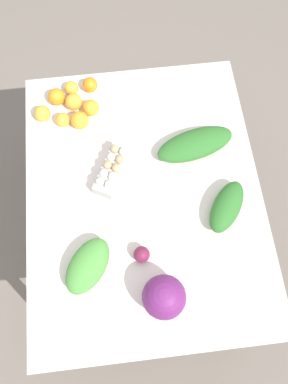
{
  "coord_description": "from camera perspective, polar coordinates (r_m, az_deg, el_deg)",
  "views": [
    {
      "loc": [
        0.58,
        -0.07,
        2.26
      ],
      "look_at": [
        0.0,
        0.0,
        0.73
      ],
      "focal_mm": 35.0,
      "sensor_mm": 36.0,
      "label": 1
    }
  ],
  "objects": [
    {
      "name": "orange_4",
      "position": [
        1.91,
        -8.21,
        15.88
      ],
      "size": [
        0.07,
        0.07,
        0.07
      ],
      "primitive_type": "sphere",
      "color": "orange",
      "rests_on": "dining_table"
    },
    {
      "name": "orange_0",
      "position": [
        1.86,
        -10.64,
        13.36
      ],
      "size": [
        0.08,
        0.08,
        0.08
      ],
      "primitive_type": "sphere",
      "color": "#F9A833",
      "rests_on": "dining_table"
    },
    {
      "name": "orange_6",
      "position": [
        1.8,
        -9.77,
        10.73
      ],
      "size": [
        0.08,
        0.08,
        0.08
      ],
      "primitive_type": "sphere",
      "color": "orange",
      "rests_on": "dining_table"
    },
    {
      "name": "cabbage_purple",
      "position": [
        1.48,
        3.08,
        -15.67
      ],
      "size": [
        0.17,
        0.17,
        0.17
      ],
      "primitive_type": "sphere",
      "color": "#6B2366",
      "rests_on": "dining_table"
    },
    {
      "name": "greens_bunch_beet_tops",
      "position": [
        1.73,
        7.79,
        7.22
      ],
      "size": [
        0.22,
        0.38,
        0.09
      ],
      "primitive_type": "ellipsoid",
      "rotation": [
        0.0,
        0.0,
        4.94
      ],
      "color": "#2D6B28",
      "rests_on": "dining_table"
    },
    {
      "name": "egg_carton",
      "position": [
        1.66,
        -4.84,
        3.48
      ],
      "size": [
        0.26,
        0.19,
        0.09
      ],
      "rotation": [
        0.0,
        0.0,
        2.67
      ],
      "color": "#B7B7B2",
      "rests_on": "dining_table"
    },
    {
      "name": "orange_5",
      "position": [
        1.86,
        -15.25,
        11.46
      ],
      "size": [
        0.08,
        0.08,
        0.08
      ],
      "primitive_type": "sphere",
      "color": "#F9A833",
      "rests_on": "dining_table"
    },
    {
      "name": "dining_table",
      "position": [
        1.74,
        0.0,
        -1.19
      ],
      "size": [
        1.34,
        1.04,
        0.71
      ],
      "color": "silver",
      "rests_on": "ground_plane"
    },
    {
      "name": "ground_plane",
      "position": [
        2.34,
        0.0,
        -6.34
      ],
      "size": [
        8.0,
        8.0,
        0.0
      ],
      "primitive_type": "plane",
      "color": "#70665B"
    },
    {
      "name": "orange_3",
      "position": [
        1.83,
        -12.27,
        10.68
      ],
      "size": [
        0.07,
        0.07,
        0.07
      ],
      "primitive_type": "sphere",
      "color": "#F9A833",
      "rests_on": "dining_table"
    },
    {
      "name": "orange_7",
      "position": [
        1.83,
        -8.08,
        12.58
      ],
      "size": [
        0.08,
        0.08,
        0.08
      ],
      "primitive_type": "sphere",
      "color": "orange",
      "rests_on": "dining_table"
    },
    {
      "name": "greens_bunch_chard",
      "position": [
        1.54,
        -8.58,
        -11.03
      ],
      "size": [
        0.28,
        0.26,
        0.1
      ],
      "primitive_type": "ellipsoid",
      "rotation": [
        0.0,
        0.0,
        5.68
      ],
      "color": "#4C933D",
      "rests_on": "dining_table"
    },
    {
      "name": "greens_bunch_dandelion",
      "position": [
        1.63,
        12.48,
        -2.18
      ],
      "size": [
        0.27,
        0.24,
        0.09
      ],
      "primitive_type": "ellipsoid",
      "rotation": [
        0.0,
        0.0,
        5.7
      ],
      "color": "#2D6B28",
      "rests_on": "dining_table"
    },
    {
      "name": "orange_2",
      "position": [
        1.89,
        -13.17,
        13.95
      ],
      "size": [
        0.08,
        0.08,
        0.08
      ],
      "primitive_type": "sphere",
      "color": "orange",
      "rests_on": "dining_table"
    },
    {
      "name": "orange_1",
      "position": [
        1.92,
        -11.01,
        15.3
      ],
      "size": [
        0.07,
        0.07,
        0.07
      ],
      "primitive_type": "sphere",
      "color": "#F9A833",
      "rests_on": "dining_table"
    },
    {
      "name": "beet_root",
      "position": [
        1.55,
        -0.37,
        -9.49
      ],
      "size": [
        0.07,
        0.07,
        0.07
      ],
      "primitive_type": "sphere",
      "color": "maroon",
      "rests_on": "dining_table"
    }
  ]
}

